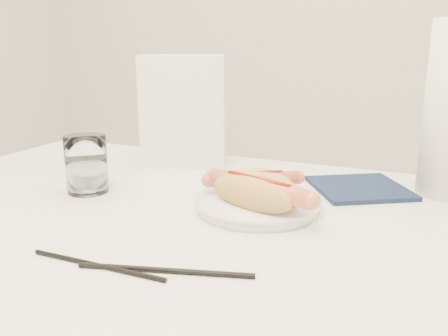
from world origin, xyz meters
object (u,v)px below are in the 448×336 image
at_px(water_glass, 86,164).
at_px(hotdog_right, 258,192).
at_px(hotdog_left, 254,183).
at_px(table, 193,252).
at_px(plate, 257,205).
at_px(napkin_box, 184,111).

bearing_deg(water_glass, hotdog_right, 0.01).
bearing_deg(hotdog_left, table, -152.65).
distance_m(plate, hotdog_right, 0.05).
xyz_separation_m(table, napkin_box, (-0.17, 0.29, 0.18)).
distance_m(table, napkin_box, 0.38).
bearing_deg(hotdog_left, napkin_box, 110.46).
bearing_deg(hotdog_right, plate, 129.35).
xyz_separation_m(hotdog_left, water_glass, (-0.30, -0.06, 0.02)).
bearing_deg(water_glass, hotdog_left, 11.52).
xyz_separation_m(table, water_glass, (-0.23, 0.04, 0.11)).
height_order(hotdog_left, hotdog_right, hotdog_right).
bearing_deg(hotdog_left, water_glass, 161.28).
bearing_deg(hotdog_right, water_glass, -161.17).
xyz_separation_m(table, hotdog_right, (0.09, 0.04, 0.10)).
height_order(hotdog_right, water_glass, water_glass).
xyz_separation_m(hotdog_left, hotdog_right, (0.03, -0.06, 0.00)).
xyz_separation_m(plate, water_glass, (-0.31, -0.03, 0.04)).
distance_m(table, water_glass, 0.26).
bearing_deg(plate, hotdog_left, 120.50).
distance_m(hotdog_left, water_glass, 0.30).
height_order(hotdog_left, napkin_box, napkin_box).
bearing_deg(hotdog_left, plate, -89.75).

